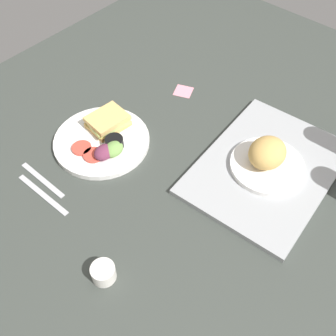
# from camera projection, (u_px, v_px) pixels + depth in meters

# --- Properties ---
(ground_plane) EXTENTS (1.90, 1.50, 0.03)m
(ground_plane) POSITION_uv_depth(u_px,v_px,m) (165.00, 171.00, 1.15)
(ground_plane) COLOR #383D38
(serving_tray) EXTENTS (0.47, 0.36, 0.02)m
(serving_tray) POSITION_uv_depth(u_px,v_px,m) (267.00, 169.00, 1.12)
(serving_tray) COLOR #9EA0A3
(serving_tray) RESTS_ON ground_plane
(bread_plate_near) EXTENTS (0.20, 0.20, 0.09)m
(bread_plate_near) POSITION_uv_depth(u_px,v_px,m) (267.00, 158.00, 1.09)
(bread_plate_near) COLOR white
(bread_plate_near) RESTS_ON serving_tray
(plate_with_salad) EXTENTS (0.28, 0.28, 0.05)m
(plate_with_salad) POSITION_uv_depth(u_px,v_px,m) (104.00, 138.00, 1.18)
(plate_with_salad) COLOR white
(plate_with_salad) RESTS_ON ground_plane
(espresso_cup) EXTENTS (0.06, 0.06, 0.04)m
(espresso_cup) POSITION_uv_depth(u_px,v_px,m) (103.00, 273.00, 0.92)
(espresso_cup) COLOR silver
(espresso_cup) RESTS_ON ground_plane
(fork) EXTENTS (0.01, 0.17, 0.01)m
(fork) POSITION_uv_depth(u_px,v_px,m) (43.00, 180.00, 1.11)
(fork) COLOR #B7B7BC
(fork) RESTS_ON ground_plane
(knife) EXTENTS (0.02, 0.19, 0.01)m
(knife) POSITION_uv_depth(u_px,v_px,m) (43.00, 194.00, 1.08)
(knife) COLOR #B7B7BC
(knife) RESTS_ON ground_plane
(sticky_note) EXTENTS (0.07, 0.07, 0.00)m
(sticky_note) POSITION_uv_depth(u_px,v_px,m) (183.00, 91.00, 1.34)
(sticky_note) COLOR pink
(sticky_note) RESTS_ON ground_plane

